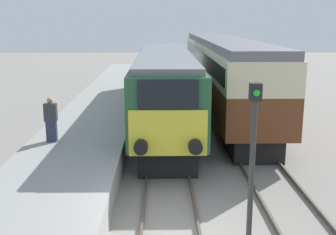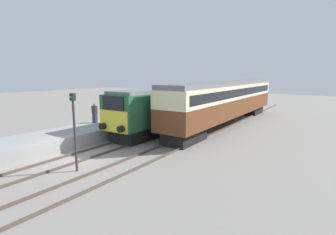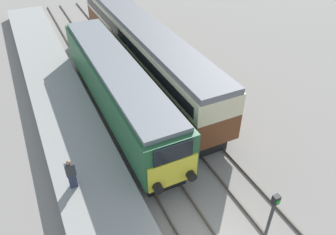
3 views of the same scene
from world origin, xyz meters
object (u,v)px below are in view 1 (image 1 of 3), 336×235
(locomotive, at_px, (165,85))
(person_on_platform, at_px, (51,120))
(passenger_carriage, at_px, (222,66))
(signal_post, at_px, (252,159))

(locomotive, relative_size, person_on_platform, 9.88)
(locomotive, height_order, passenger_carriage, passenger_carriage)
(passenger_carriage, bearing_deg, person_on_platform, -127.20)
(person_on_platform, distance_m, signal_post, 8.65)
(locomotive, bearing_deg, signal_post, -81.99)
(person_on_platform, bearing_deg, locomotive, 54.07)
(locomotive, bearing_deg, passenger_carriage, 51.13)
(passenger_carriage, bearing_deg, locomotive, -128.87)
(signal_post, bearing_deg, locomotive, 98.01)
(passenger_carriage, distance_m, signal_post, 16.38)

